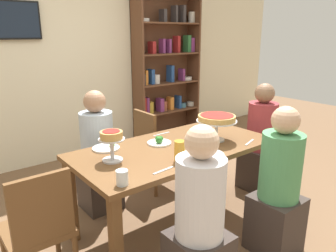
# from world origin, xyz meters

# --- Properties ---
(ground_plane) EXTENTS (12.00, 12.00, 0.00)m
(ground_plane) POSITION_xyz_m (0.00, 0.00, 0.00)
(ground_plane) COLOR brown
(rear_partition) EXTENTS (8.00, 0.12, 2.80)m
(rear_partition) POSITION_xyz_m (0.00, 2.20, 1.40)
(rear_partition) COLOR beige
(rear_partition) RESTS_ON ground_plane
(dining_table) EXTENTS (1.68, 0.83, 0.74)m
(dining_table) POSITION_xyz_m (0.00, 0.00, 0.65)
(dining_table) COLOR brown
(dining_table) RESTS_ON ground_plane
(bookshelf) EXTENTS (1.10, 0.30, 2.21)m
(bookshelf) POSITION_xyz_m (1.48, 2.01, 1.11)
(bookshelf) COLOR brown
(bookshelf) RESTS_ON ground_plane
(television) EXTENTS (0.75, 0.05, 0.42)m
(television) POSITION_xyz_m (-0.69, 2.11, 1.77)
(television) COLOR black
(diner_near_left) EXTENTS (0.34, 0.34, 1.15)m
(diner_near_left) POSITION_xyz_m (-0.39, -0.70, 0.49)
(diner_near_left) COLOR #382D28
(diner_near_left) RESTS_ON ground_plane
(diner_head_east) EXTENTS (0.34, 0.34, 1.15)m
(diner_head_east) POSITION_xyz_m (1.17, -0.01, 0.49)
(diner_head_east) COLOR #382D28
(diner_head_east) RESTS_ON ground_plane
(diner_near_right) EXTENTS (0.34, 0.34, 1.15)m
(diner_near_right) POSITION_xyz_m (0.39, -0.73, 0.49)
(diner_near_right) COLOR #382D28
(diner_near_right) RESTS_ON ground_plane
(diner_far_left) EXTENTS (0.34, 0.34, 1.15)m
(diner_far_left) POSITION_xyz_m (-0.37, 0.69, 0.49)
(diner_far_left) COLOR #382D28
(diner_far_left) RESTS_ON ground_plane
(chair_head_west) EXTENTS (0.40, 0.40, 0.87)m
(chair_head_west) POSITION_xyz_m (-1.15, -0.06, 0.49)
(chair_head_west) COLOR brown
(chair_head_west) RESTS_ON ground_plane
(chair_far_right) EXTENTS (0.40, 0.40, 0.87)m
(chair_far_right) POSITION_xyz_m (0.28, 0.70, 0.49)
(chair_far_right) COLOR brown
(chair_far_right) RESTS_ON ground_plane
(deep_dish_pizza_stand) EXTENTS (0.35, 0.35, 0.23)m
(deep_dish_pizza_stand) POSITION_xyz_m (0.37, -0.10, 0.93)
(deep_dish_pizza_stand) COLOR silver
(deep_dish_pizza_stand) RESTS_ON dining_table
(personal_pizza_stand) EXTENTS (0.19, 0.19, 0.23)m
(personal_pizza_stand) POSITION_xyz_m (-0.56, 0.05, 0.90)
(personal_pizza_stand) COLOR silver
(personal_pizza_stand) RESTS_ON dining_table
(salad_plate_near_diner) EXTENTS (0.25, 0.25, 0.07)m
(salad_plate_near_diner) POSITION_xyz_m (0.06, -0.31, 0.76)
(salad_plate_near_diner) COLOR white
(salad_plate_near_diner) RESTS_ON dining_table
(salad_plate_far_diner) EXTENTS (0.20, 0.20, 0.07)m
(salad_plate_far_diner) POSITION_xyz_m (-0.07, 0.13, 0.76)
(salad_plate_far_diner) COLOR white
(salad_plate_far_diner) RESTS_ON dining_table
(salad_plate_spare) EXTENTS (0.22, 0.22, 0.06)m
(salad_plate_spare) POSITION_xyz_m (-0.47, 0.29, 0.75)
(salad_plate_spare) COLOR white
(salad_plate_spare) RESTS_ON dining_table
(beer_glass_amber_tall) EXTENTS (0.08, 0.08, 0.15)m
(beer_glass_amber_tall) POSITION_xyz_m (-0.18, -0.27, 0.82)
(beer_glass_amber_tall) COLOR gold
(beer_glass_amber_tall) RESTS_ON dining_table
(water_glass_clear_near) EXTENTS (0.08, 0.08, 0.10)m
(water_glass_clear_near) POSITION_xyz_m (-0.70, -0.34, 0.79)
(water_glass_clear_near) COLOR white
(water_glass_clear_near) RESTS_ON dining_table
(cutlery_fork_near) EXTENTS (0.18, 0.07, 0.00)m
(cutlery_fork_near) POSITION_xyz_m (0.55, -0.32, 0.74)
(cutlery_fork_near) COLOR silver
(cutlery_fork_near) RESTS_ON dining_table
(cutlery_knife_near) EXTENTS (0.18, 0.02, 0.00)m
(cutlery_knife_near) POSITION_xyz_m (0.78, 0.29, 0.74)
(cutlery_knife_near) COLOR silver
(cutlery_knife_near) RESTS_ON dining_table
(cutlery_fork_far) EXTENTS (0.18, 0.02, 0.00)m
(cutlery_fork_far) POSITION_xyz_m (0.10, 0.33, 0.74)
(cutlery_fork_far) COLOR silver
(cutlery_fork_far) RESTS_ON dining_table
(cutlery_knife_far) EXTENTS (0.18, 0.03, 0.00)m
(cutlery_knife_far) POSITION_xyz_m (-0.38, -0.33, 0.74)
(cutlery_knife_far) COLOR silver
(cutlery_knife_far) RESTS_ON dining_table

